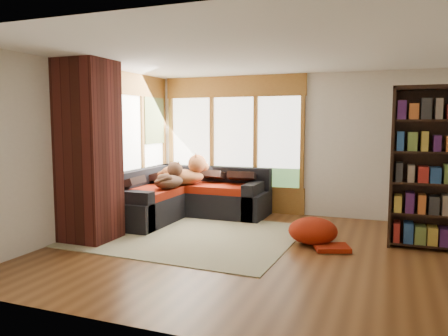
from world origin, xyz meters
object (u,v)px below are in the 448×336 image
Objects in this scene: area_rug at (179,234)px; pouf at (313,230)px; sectional_sofa at (181,199)px; brick_chimney at (89,152)px; dog_brindle at (170,180)px; dog_tan at (185,174)px; bookshelf at (428,168)px.

area_rug is 5.08× the size of pouf.
sectional_sofa is 1.47m from area_rug.
brick_chimney is 3.76× the size of pouf.
pouf is 2.68m from dog_brindle.
brick_chimney is 2.62× the size of dog_tan.
dog_brindle is (0.51, 1.52, -0.57)m from brick_chimney.
bookshelf is (4.54, 1.25, -0.20)m from brick_chimney.
brick_chimney is 1.83m from area_rug.
bookshelf is at bearing 11.74° from pouf.
dog_tan is at bearing 73.89° from brick_chimney.
area_rug is 1.19m from dog_brindle.
sectional_sofa is 0.69m from dog_brindle.
area_rug is 1.59× the size of bookshelf.
brick_chimney is 4.71m from bookshelf.
bookshelf is at bearing -12.06° from sectional_sofa.
pouf reaches higher than area_rug.
area_rug is at bearing -174.18° from pouf.
area_rug is at bearing -146.03° from dog_brindle.
bookshelf is 1.75m from pouf.
dog_tan is (-3.97, 0.71, -0.32)m from bookshelf.
pouf is 0.96× the size of dog_brindle.
sectional_sofa is (0.45, 2.05, -1.00)m from brick_chimney.
area_rug is 1.53m from dog_tan.
brick_chimney reaches higher than sectional_sofa.
pouf is at bearing -47.68° from dog_tan.
dog_tan is at bearing 158.03° from pouf.
dog_brindle is (-2.57, 0.57, 0.53)m from pouf.
bookshelf is at bearing 15.43° from brick_chimney.
area_rug is at bearing 34.97° from brick_chimney.
sectional_sofa is at bearing 157.34° from pouf.
sectional_sofa is at bearing 5.29° from dog_brindle.
dog_tan is (-2.51, 1.01, 0.58)m from pouf.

